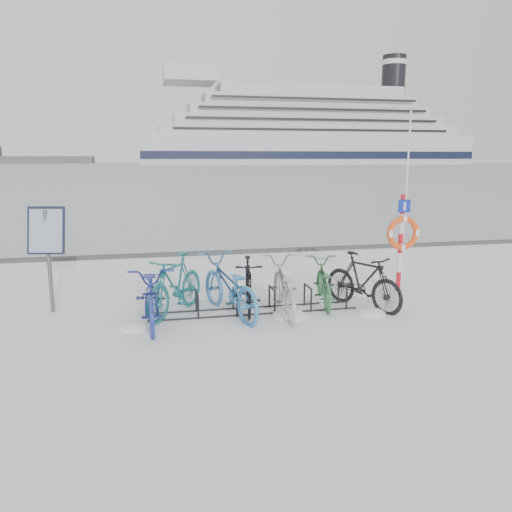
# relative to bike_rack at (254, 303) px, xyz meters

# --- Properties ---
(ground) EXTENTS (900.00, 900.00, 0.00)m
(ground) POSITION_rel_bike_rack_xyz_m (0.00, 0.00, -0.18)
(ground) COLOR white
(ground) RESTS_ON ground
(ice_sheet) EXTENTS (400.00, 298.00, 0.02)m
(ice_sheet) POSITION_rel_bike_rack_xyz_m (0.00, 155.00, -0.17)
(ice_sheet) COLOR #9EA9B2
(ice_sheet) RESTS_ON ground
(quay_edge) EXTENTS (400.00, 0.25, 0.10)m
(quay_edge) POSITION_rel_bike_rack_xyz_m (0.00, 5.90, -0.13)
(quay_edge) COLOR #3F3F42
(quay_edge) RESTS_ON ground
(bike_rack) EXTENTS (4.00, 0.48, 0.46)m
(bike_rack) POSITION_rel_bike_rack_xyz_m (0.00, 0.00, 0.00)
(bike_rack) COLOR black
(bike_rack) RESTS_ON ground
(info_board) EXTENTS (0.71, 0.38, 2.02)m
(info_board) POSITION_rel_bike_rack_xyz_m (-3.78, 0.77, 1.28)
(info_board) COLOR #595B5E
(info_board) RESTS_ON ground
(lifebuoy_station) EXTENTS (0.75, 0.22, 3.88)m
(lifebuoy_station) POSITION_rel_bike_rack_xyz_m (3.45, 0.79, 1.12)
(lifebuoy_station) COLOR red
(lifebuoy_station) RESTS_ON ground
(cruise_ferry) EXTENTS (132.29, 24.96, 43.47)m
(cruise_ferry) POSITION_rel_bike_rack_xyz_m (60.02, 188.43, 11.66)
(cruise_ferry) COLOR silver
(cruise_ferry) RESTS_ON ground
(bike_0) EXTENTS (0.78, 2.18, 1.14)m
(bike_0) POSITION_rel_bike_rack_xyz_m (-1.90, -0.25, 0.39)
(bike_0) COLOR navy
(bike_0) RESTS_ON ground
(bike_1) EXTENTS (1.53, 1.93, 1.17)m
(bike_1) POSITION_rel_bike_rack_xyz_m (-1.47, 0.20, 0.40)
(bike_1) COLOR #1C6A6F
(bike_1) RESTS_ON ground
(bike_2) EXTENTS (1.38, 2.32, 1.15)m
(bike_2) POSITION_rel_bike_rack_xyz_m (-0.49, -0.05, 0.40)
(bike_2) COLOR teal
(bike_2) RESTS_ON ground
(bike_3) EXTENTS (0.76, 1.80, 1.05)m
(bike_3) POSITION_rel_bike_rack_xyz_m (-0.07, 0.16, 0.34)
(bike_3) COLOR black
(bike_3) RESTS_ON ground
(bike_4) EXTENTS (0.87, 2.09, 1.07)m
(bike_4) POSITION_rel_bike_rack_xyz_m (0.55, -0.13, 0.35)
(bike_4) COLOR #A5A8AC
(bike_4) RESTS_ON ground
(bike_5) EXTENTS (0.99, 1.90, 0.95)m
(bike_5) POSITION_rel_bike_rack_xyz_m (1.48, 0.25, 0.29)
(bike_5) COLOR #2F693C
(bike_5) RESTS_ON ground
(bike_6) EXTENTS (1.32, 1.90, 1.12)m
(bike_6) POSITION_rel_bike_rack_xyz_m (2.17, -0.14, 0.38)
(bike_6) COLOR black
(bike_6) RESTS_ON ground
(snow_drifts) EXTENTS (5.30, 1.76, 0.23)m
(snow_drifts) POSITION_rel_bike_rack_xyz_m (0.63, -0.22, -0.18)
(snow_drifts) COLOR white
(snow_drifts) RESTS_ON ground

